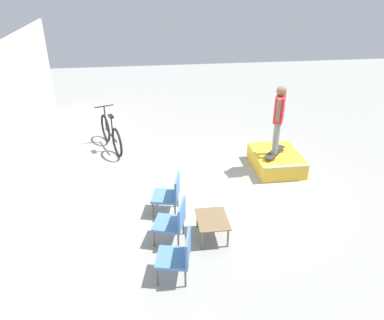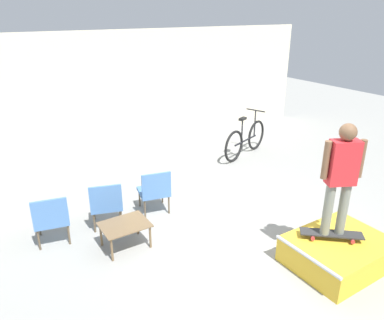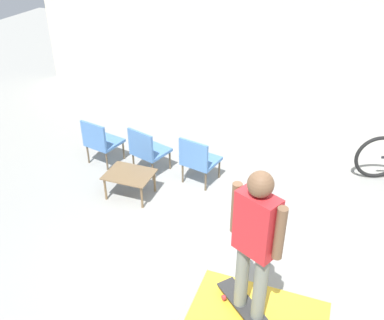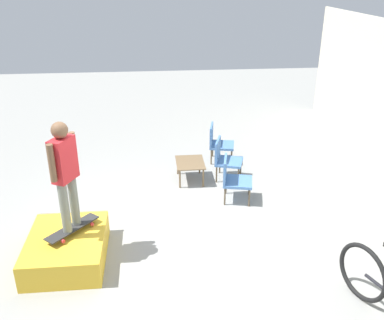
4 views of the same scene
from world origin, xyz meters
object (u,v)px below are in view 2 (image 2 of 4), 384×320
(patio_chair_left, at_px, (51,217))
(bicycle, at_px, (246,140))
(skate_ramp_box, at_px, (338,252))
(patio_chair_center, at_px, (106,203))
(coffee_table, at_px, (125,227))
(person_skater, at_px, (342,172))
(skateboard_on_ramp, at_px, (331,234))
(patio_chair_right, at_px, (155,190))

(patio_chair_left, distance_m, bicycle, 5.22)
(skate_ramp_box, xyz_separation_m, patio_chair_center, (-2.46, 2.75, 0.25))
(patio_chair_left, relative_size, bicycle, 0.47)
(skate_ramp_box, distance_m, coffee_table, 3.18)
(person_skater, relative_size, bicycle, 0.91)
(skateboard_on_ramp, bearing_deg, patio_chair_right, 159.92)
(patio_chair_left, xyz_separation_m, patio_chair_center, (0.89, 0.00, 0.00))
(person_skater, relative_size, patio_chair_right, 1.94)
(person_skater, distance_m, patio_chair_right, 3.19)
(patio_chair_center, bearing_deg, bicycle, -144.41)
(patio_chair_left, bearing_deg, bicycle, -152.81)
(skate_ramp_box, xyz_separation_m, person_skater, (-0.09, 0.10, 1.24))
(patio_chair_center, bearing_deg, patio_chair_left, 17.61)
(skate_ramp_box, relative_size, bicycle, 0.79)
(coffee_table, relative_size, patio_chair_left, 0.87)
(patio_chair_right, bearing_deg, patio_chair_center, 12.35)
(person_skater, relative_size, patio_chair_center, 1.94)
(skate_ramp_box, bearing_deg, patio_chair_right, 119.49)
(skate_ramp_box, xyz_separation_m, patio_chair_left, (-3.35, 2.75, 0.25))
(skate_ramp_box, distance_m, bicycle, 4.45)
(patio_chair_right, height_order, bicycle, bicycle)
(coffee_table, height_order, patio_chair_left, patio_chair_left)
(person_skater, relative_size, patio_chair_left, 1.94)
(skate_ramp_box, relative_size, patio_chair_center, 1.69)
(skateboard_on_ramp, bearing_deg, patio_chair_left, -178.16)
(skate_ramp_box, xyz_separation_m, coffee_table, (-2.43, 2.04, 0.15))
(patio_chair_left, bearing_deg, coffee_table, 154.42)
(skate_ramp_box, height_order, skateboard_on_ramp, skateboard_on_ramp)
(patio_chair_right, xyz_separation_m, bicycle, (3.24, 1.36, -0.04))
(skateboard_on_ramp, xyz_separation_m, coffee_table, (-2.34, 1.94, -0.13))
(coffee_table, bearing_deg, skate_ramp_box, -40.00)
(skate_ramp_box, bearing_deg, patio_chair_center, 131.80)
(skate_ramp_box, height_order, patio_chair_left, patio_chair_left)
(skateboard_on_ramp, height_order, patio_chair_left, patio_chair_left)
(person_skater, xyz_separation_m, patio_chair_left, (-3.26, 2.65, -0.99))
(skate_ramp_box, distance_m, patio_chair_left, 4.34)
(skateboard_on_ramp, height_order, patio_chair_right, patio_chair_right)
(patio_chair_center, bearing_deg, coffee_table, 109.67)
(skate_ramp_box, distance_m, skateboard_on_ramp, 0.31)
(coffee_table, bearing_deg, person_skater, -39.67)
(person_skater, bearing_deg, bicycle, 92.20)
(skate_ramp_box, bearing_deg, patio_chair_left, 140.62)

